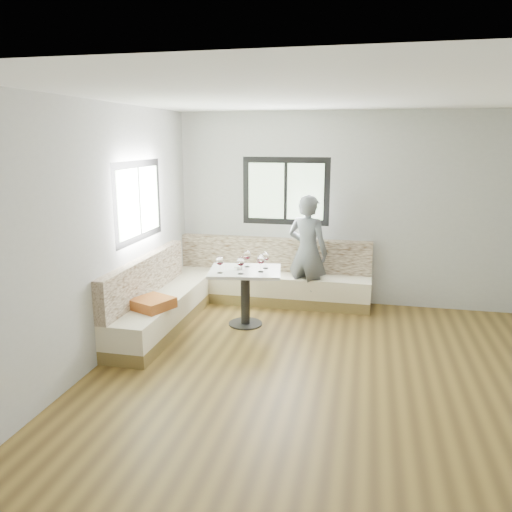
{
  "coord_description": "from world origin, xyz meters",
  "views": [
    {
      "loc": [
        0.29,
        -4.82,
        2.41
      ],
      "look_at": [
        -1.1,
        1.35,
        0.92
      ],
      "focal_mm": 35.0,
      "sensor_mm": 36.0,
      "label": 1
    }
  ],
  "objects": [
    {
      "name": "room",
      "position": [
        -0.08,
        0.08,
        1.41
      ],
      "size": [
        5.01,
        5.01,
        2.81
      ],
      "color": "brown",
      "rests_on": "ground"
    },
    {
      "name": "banquette",
      "position": [
        -1.59,
        1.62,
        0.33
      ],
      "size": [
        2.9,
        2.8,
        0.95
      ],
      "color": "olive",
      "rests_on": "ground"
    },
    {
      "name": "wine_glass_e",
      "position": [
        -0.98,
        1.38,
        0.9
      ],
      "size": [
        0.1,
        0.1,
        0.22
      ],
      "color": "white",
      "rests_on": "table"
    },
    {
      "name": "olive_ramekin",
      "position": [
        -1.31,
        1.26,
        0.77
      ],
      "size": [
        0.11,
        0.11,
        0.04
      ],
      "color": "white",
      "rests_on": "table"
    },
    {
      "name": "person",
      "position": [
        -0.51,
        2.14,
        0.83
      ],
      "size": [
        0.7,
        0.57,
        1.65
      ],
      "primitive_type": "imported",
      "rotation": [
        0.0,
        0.0,
        2.8
      ],
      "color": "#575B5F",
      "rests_on": "ground"
    },
    {
      "name": "wine_glass_d",
      "position": [
        -1.23,
        1.4,
        0.9
      ],
      "size": [
        0.1,
        0.1,
        0.22
      ],
      "color": "white",
      "rests_on": "table"
    },
    {
      "name": "wine_glass_a",
      "position": [
        -1.49,
        1.02,
        0.9
      ],
      "size": [
        0.1,
        0.1,
        0.22
      ],
      "color": "white",
      "rests_on": "table"
    },
    {
      "name": "wine_glass_b",
      "position": [
        -1.22,
        1.04,
        0.9
      ],
      "size": [
        0.1,
        0.1,
        0.22
      ],
      "color": "white",
      "rests_on": "table"
    },
    {
      "name": "wine_glass_c",
      "position": [
        -1.0,
        1.19,
        0.9
      ],
      "size": [
        0.1,
        0.1,
        0.22
      ],
      "color": "white",
      "rests_on": "table"
    },
    {
      "name": "table",
      "position": [
        -1.22,
        1.25,
        0.56
      ],
      "size": [
        1.02,
        0.85,
        0.75
      ],
      "rotation": [
        0.0,
        0.0,
        0.17
      ],
      "color": "black",
      "rests_on": "ground"
    }
  ]
}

